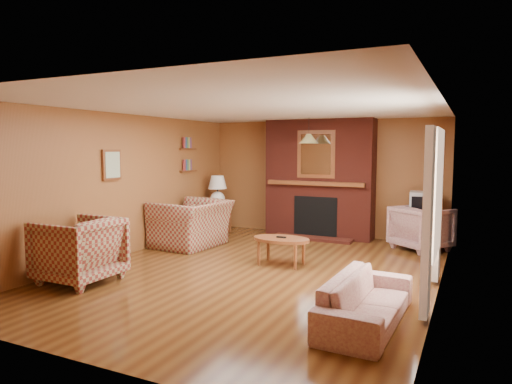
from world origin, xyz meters
The scene contains 20 objects.
floor centered at (0.00, 0.00, 0.00)m, with size 6.50×6.50×0.00m, color #4A270F.
ceiling centered at (0.00, 0.00, 2.40)m, with size 6.50×6.50×0.00m, color silver.
wall_back centered at (0.00, 3.25, 1.20)m, with size 6.50×6.50×0.00m, color brown.
wall_front centered at (0.00, -3.25, 1.20)m, with size 6.50×6.50×0.00m, color brown.
wall_left centered at (-2.50, 0.00, 1.20)m, with size 6.50×6.50×0.00m, color brown.
wall_right centered at (2.50, 0.00, 1.20)m, with size 6.50×6.50×0.00m, color brown.
fireplace centered at (0.00, 2.98, 1.18)m, with size 2.20×0.82×2.40m.
window_right centered at (2.45, -0.20, 1.13)m, with size 0.10×1.85×2.00m.
bookshelf centered at (-2.44, 1.90, 1.67)m, with size 0.09×0.55×0.71m.
botanical_print centered at (-2.47, -0.30, 1.55)m, with size 0.05×0.40×0.50m.
pendant_light centered at (0.00, 2.30, 2.00)m, with size 0.36×0.36×0.48m.
plaid_loveseat centered at (-1.85, 1.06, 0.42)m, with size 1.30×1.14×0.85m, color maroon.
plaid_armchair centered at (-1.95, -1.52, 0.44)m, with size 0.95×0.97×0.89m, color maroon.
floral_sofa centered at (1.90, -1.32, 0.25)m, with size 1.68×0.66×0.49m, color #BAAA90.
floral_armchair centered at (2.04, 2.59, 0.39)m, with size 0.84×0.87×0.79m, color #BAAA90.
coffee_table centered at (0.19, 0.50, 0.38)m, with size 0.91×0.56×0.45m.
side_table centered at (-2.10, 2.45, 0.29)m, with size 0.43×0.43×0.58m, color brown.
table_lamp centered at (-2.10, 2.45, 0.94)m, with size 0.40×0.40×0.66m.
tv_stand centered at (2.05, 2.80, 0.29)m, with size 0.53×0.48×0.58m, color black.
crt_tv centered at (2.05, 2.79, 0.80)m, with size 0.52×0.52×0.45m.
Camera 1 is at (2.86, -5.97, 1.82)m, focal length 32.00 mm.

